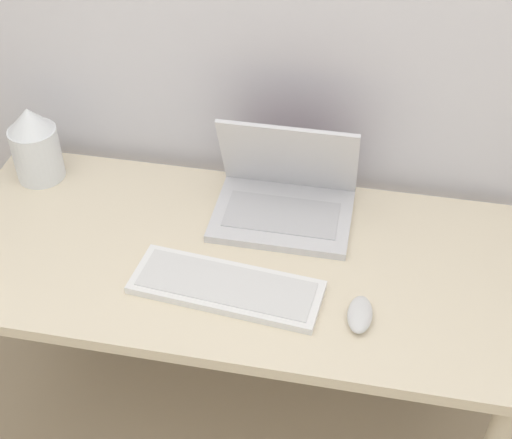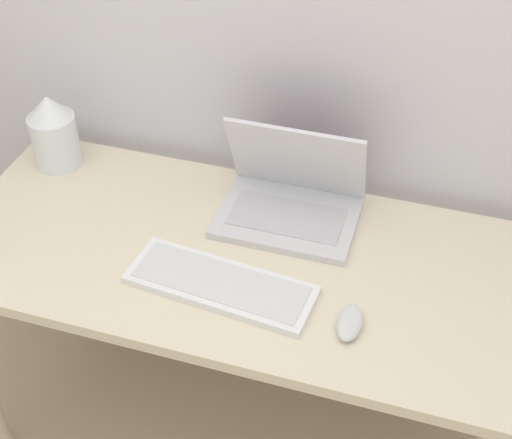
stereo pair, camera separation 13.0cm
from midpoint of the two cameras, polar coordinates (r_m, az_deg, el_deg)
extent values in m
cube|color=beige|center=(1.67, 0.24, -3.08)|extent=(1.36, 0.62, 0.03)
cylinder|color=beige|center=(2.29, -13.03, -2.12)|extent=(0.05, 0.05, 0.69)
cylinder|color=beige|center=(2.09, 19.24, -8.93)|extent=(0.05, 0.05, 0.69)
cube|color=silver|center=(1.75, 4.68, 0.13)|extent=(0.34, 0.25, 0.02)
cube|color=#B7B7BC|center=(1.73, 4.61, 0.17)|extent=(0.27, 0.14, 0.00)
cube|color=silver|center=(1.73, 5.46, 4.71)|extent=(0.34, 0.11, 0.23)
cube|color=black|center=(1.73, 5.54, 5.01)|extent=(0.29, 0.08, 0.20)
cube|color=white|center=(1.57, -0.48, -5.33)|extent=(0.43, 0.19, 0.02)
cube|color=silver|center=(1.57, -0.48, -5.07)|extent=(0.40, 0.15, 0.00)
ellipsoid|color=silver|center=(1.51, 9.98, -8.21)|extent=(0.05, 0.11, 0.03)
cylinder|color=white|center=(1.95, -13.94, 6.09)|extent=(0.12, 0.12, 0.14)
cone|color=white|center=(1.90, -14.43, 8.65)|extent=(0.12, 0.12, 0.06)
camera|label=1|loc=(0.06, -87.67, 1.99)|focal=50.00mm
camera|label=2|loc=(0.06, 92.33, -1.99)|focal=50.00mm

